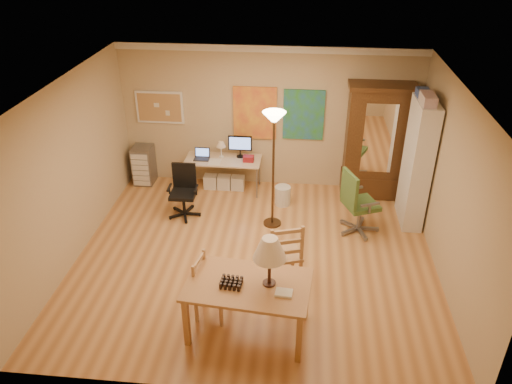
# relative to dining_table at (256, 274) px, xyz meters

# --- Properties ---
(floor) EXTENTS (5.50, 5.50, 0.00)m
(floor) POSITION_rel_dining_table_xyz_m (-0.17, 1.53, -0.90)
(floor) COLOR #AB6D3C
(floor) RESTS_ON ground
(crown_molding) EXTENTS (5.50, 0.08, 0.12)m
(crown_molding) POSITION_rel_dining_table_xyz_m (-0.17, 3.99, 1.74)
(crown_molding) COLOR white
(crown_molding) RESTS_ON floor
(corkboard) EXTENTS (0.90, 0.04, 0.62)m
(corkboard) POSITION_rel_dining_table_xyz_m (-2.22, 4.00, 0.60)
(corkboard) COLOR tan
(corkboard) RESTS_ON floor
(art_panel_left) EXTENTS (0.80, 0.04, 1.00)m
(art_panel_left) POSITION_rel_dining_table_xyz_m (-0.42, 4.00, 0.55)
(art_panel_left) COLOR yellow
(art_panel_left) RESTS_ON floor
(art_panel_right) EXTENTS (0.75, 0.04, 0.95)m
(art_panel_right) POSITION_rel_dining_table_xyz_m (0.48, 4.00, 0.55)
(art_panel_right) COLOR #27669F
(art_panel_right) RESTS_ON floor
(dining_table) EXTENTS (1.59, 1.05, 1.42)m
(dining_table) POSITION_rel_dining_table_xyz_m (0.00, 0.00, 0.00)
(dining_table) COLOR brown
(dining_table) RESTS_ON floor
(ladder_chair_back) EXTENTS (0.61, 0.59, 1.05)m
(ladder_chair_back) POSITION_rel_dining_table_xyz_m (0.29, 0.97, -0.41)
(ladder_chair_back) COLOR #A8774C
(ladder_chair_back) RESTS_ON floor
(ladder_chair_left) EXTENTS (0.47, 0.48, 0.90)m
(ladder_chair_left) POSITION_rel_dining_table_xyz_m (-0.61, 0.23, -0.48)
(ladder_chair_left) COLOR #A8774C
(ladder_chair_left) RESTS_ON floor
(torchiere_lamp) EXTENTS (0.37, 0.37, 2.03)m
(torchiere_lamp) POSITION_rel_dining_table_xyz_m (0.03, 2.52, 0.73)
(torchiere_lamp) COLOR #3F2B19
(torchiere_lamp) RESTS_ON floor
(computer_desk) EXTENTS (1.42, 0.62, 1.07)m
(computer_desk) POSITION_rel_dining_table_xyz_m (-0.96, 3.69, -0.51)
(computer_desk) COLOR tan
(computer_desk) RESTS_ON floor
(office_chair_black) EXTENTS (0.58, 0.58, 0.94)m
(office_chair_black) POSITION_rel_dining_table_xyz_m (-1.53, 2.67, -0.65)
(office_chair_black) COLOR black
(office_chair_black) RESTS_ON floor
(office_chair_green) EXTENTS (0.69, 0.69, 1.12)m
(office_chair_green) POSITION_rel_dining_table_xyz_m (1.45, 2.44, -0.60)
(office_chair_green) COLOR slate
(office_chair_green) RESTS_ON floor
(drawer_cart) EXTENTS (0.38, 0.45, 0.75)m
(drawer_cart) POSITION_rel_dining_table_xyz_m (-2.59, 3.80, -0.53)
(drawer_cart) COLOR slate
(drawer_cart) RESTS_ON floor
(armoire) EXTENTS (1.17, 0.55, 2.14)m
(armoire) POSITION_rel_dining_table_xyz_m (1.81, 3.77, 0.03)
(armoire) COLOR #341B0E
(armoire) RESTS_ON floor
(bookshelf) EXTENTS (0.32, 0.86, 2.16)m
(bookshelf) POSITION_rel_dining_table_xyz_m (2.38, 2.91, 0.17)
(bookshelf) COLOR white
(bookshelf) RESTS_ON floor
(wastebin) EXTENTS (0.29, 0.29, 0.36)m
(wastebin) POSITION_rel_dining_table_xyz_m (0.17, 3.21, -0.72)
(wastebin) COLOR silver
(wastebin) RESTS_ON floor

